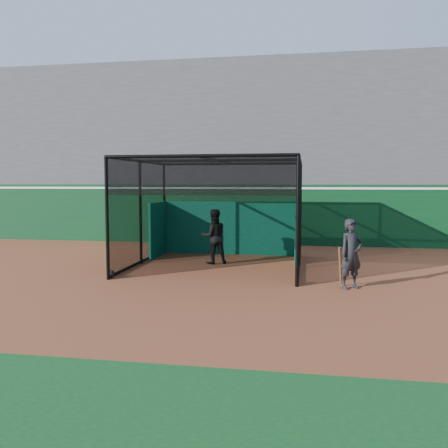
# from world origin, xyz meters

# --- Properties ---
(ground) EXTENTS (120.00, 120.00, 0.00)m
(ground) POSITION_xyz_m (0.00, 0.00, 0.00)
(ground) COLOR brown
(ground) RESTS_ON ground
(outfield_wall) EXTENTS (50.00, 0.50, 2.50)m
(outfield_wall) POSITION_xyz_m (0.00, 8.50, 1.29)
(outfield_wall) COLOR #0A3718
(outfield_wall) RESTS_ON ground
(grandstand) EXTENTS (50.00, 7.85, 8.95)m
(grandstand) POSITION_xyz_m (0.00, 12.27, 4.48)
(grandstand) COLOR #4C4C4F
(grandstand) RESTS_ON ground
(batting_cage) EXTENTS (5.07, 5.21, 3.25)m
(batting_cage) POSITION_xyz_m (0.00, 3.04, 1.62)
(batting_cage) COLOR black
(batting_cage) RESTS_ON ground
(batter) EXTENTS (1.05, 0.96, 1.74)m
(batter) POSITION_xyz_m (-0.20, 3.42, 0.87)
(batter) COLOR black
(batter) RESTS_ON ground
(on_deck_player) EXTENTS (0.74, 0.68, 1.71)m
(on_deck_player) POSITION_xyz_m (3.79, 0.48, 0.85)
(on_deck_player) COLOR black
(on_deck_player) RESTS_ON ground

